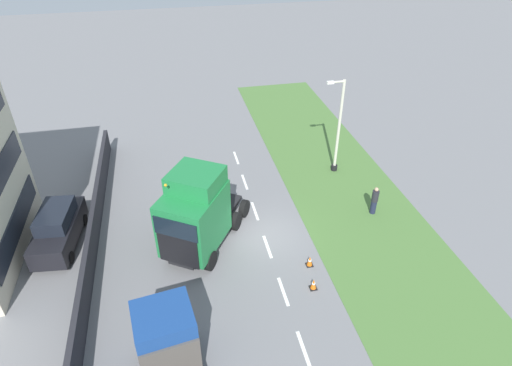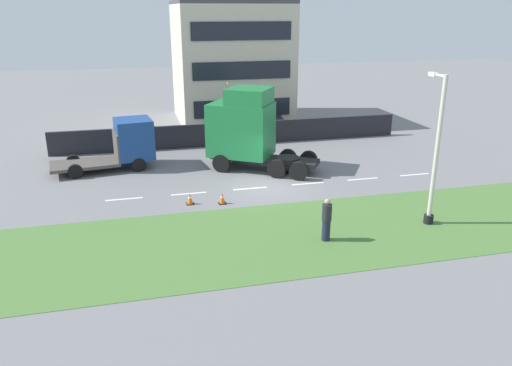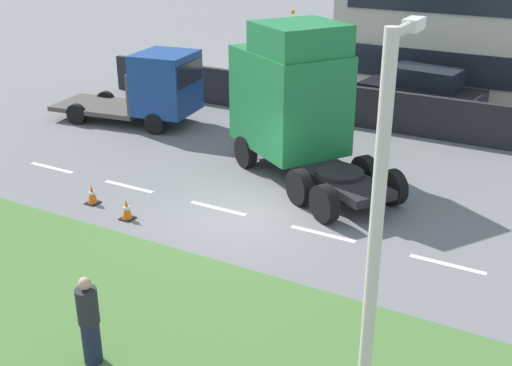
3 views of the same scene
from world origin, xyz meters
The scene contains 12 objects.
ground_plane centered at (0.00, 0.00, 0.00)m, with size 120.00×120.00×0.00m, color slate.
grass_verge centered at (-6.00, 0.00, 0.01)m, with size 7.00×44.00×0.01m.
lane_markings centered at (0.00, -0.70, 0.00)m, with size 0.16×17.80×0.00m.
boundary_wall centered at (9.00, 0.00, 0.78)m, with size 0.25×24.00×1.56m.
building_block centered at (17.10, -1.50, 4.79)m, with size 9.19×8.67×10.66m.
lorry_cab centered at (3.57, 0.32, 2.36)m, with size 5.40×6.45×4.86m.
flatbed_truck centered at (5.37, 7.04, 1.50)m, with size 2.99×6.07×2.86m.
parked_car centered at (10.76, -1.75, 1.05)m, with size 2.30×4.90×2.17m.
lamp_post centered at (-6.21, -5.64, 2.87)m, with size 1.33×0.42×6.43m.
pedestrian centered at (-6.77, -0.66, 0.89)m, with size 0.39×0.39×1.80m.
traffic_cone_lead centered at (-1.45, 4.21, 0.28)m, with size 0.36×0.36×0.58m.
traffic_cone_trailing centered at (-1.76, 2.69, 0.28)m, with size 0.36×0.36×0.58m.
Camera 2 is at (-23.90, 6.52, 8.86)m, focal length 35.00 mm.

